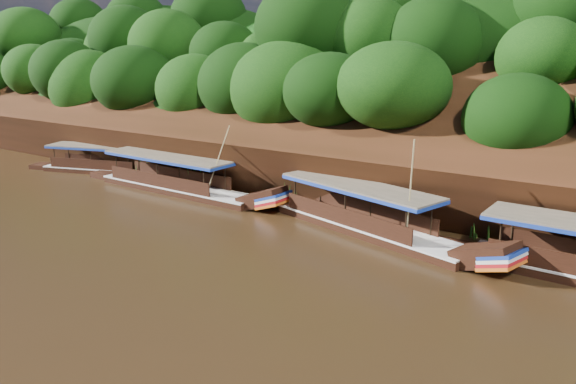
% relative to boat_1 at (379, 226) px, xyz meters
% --- Properties ---
extents(ground, '(160.00, 160.00, 0.00)m').
position_rel_boat_1_xyz_m(ground, '(-1.66, -7.04, -0.58)').
color(ground, black).
rests_on(ground, ground).
extents(riverbank, '(120.00, 30.06, 19.40)m').
position_rel_boat_1_xyz_m(riverbank, '(-1.67, 15.68, 1.31)').
color(riverbank, black).
rests_on(riverbank, ground).
extents(boat_1, '(14.82, 5.76, 6.13)m').
position_rel_boat_1_xyz_m(boat_1, '(0.00, 0.00, 0.00)').
color(boat_1, black).
rests_on(boat_1, ground).
extents(boat_2, '(15.94, 2.73, 5.47)m').
position_rel_boat_1_xyz_m(boat_2, '(-14.90, 0.63, -0.01)').
color(boat_2, black).
rests_on(boat_2, ground).
extents(boat_3, '(12.10, 5.60, 2.58)m').
position_rel_boat_1_xyz_m(boat_3, '(-24.52, 2.01, -0.09)').
color(boat_3, black).
rests_on(boat_3, ground).
extents(reeds, '(49.56, 2.66, 2.16)m').
position_rel_boat_1_xyz_m(reeds, '(-5.67, 2.30, 0.31)').
color(reeds, '#2A5916').
rests_on(reeds, ground).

